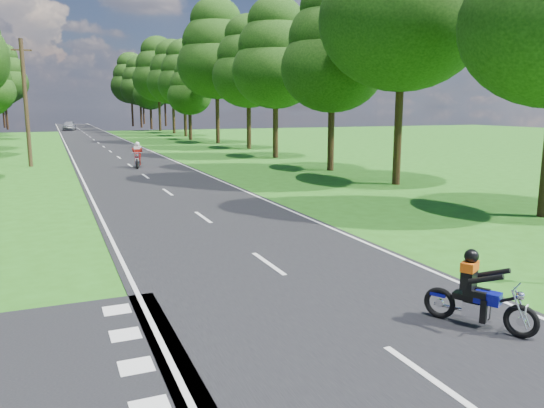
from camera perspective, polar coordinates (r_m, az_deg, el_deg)
name	(u,v)px	position (r m, az deg, el deg)	size (l,w,h in m)	color
ground	(304,290)	(11.36, 3.47, -9.18)	(160.00, 160.00, 0.00)	#275D15
main_road	(98,143)	(59.91, -18.18, 6.26)	(7.00, 140.00, 0.02)	black
road_markings	(98,144)	(58.03, -18.16, 6.16)	(7.40, 140.00, 0.01)	silver
treeline	(99,70)	(70.08, -18.08, 13.55)	(40.00, 115.35, 14.78)	black
telegraph_pole	(26,103)	(37.62, -24.96, 9.86)	(1.20, 0.26, 8.00)	#382616
rider_near_blue	(480,289)	(9.91, 21.49, -8.54)	(0.55, 1.66, 1.38)	#0D0F93
rider_far_red	(138,155)	(34.60, -14.26, 5.15)	(0.65, 1.94, 1.61)	maroon
distant_car	(69,126)	(93.82, -20.97, 7.88)	(1.81, 4.49, 1.53)	#A6A8AD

